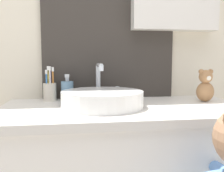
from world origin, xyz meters
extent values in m
cube|color=beige|center=(0.00, 0.63, 1.25)|extent=(3.20, 0.06, 2.50)
cube|color=#332D28|center=(-0.04, 0.59, 1.36)|extent=(0.73, 0.02, 1.15)
cube|color=#B2C1CC|center=(-0.04, 0.58, 1.36)|extent=(0.67, 0.01, 1.09)
cube|color=beige|center=(0.00, 0.31, 0.84)|extent=(1.14, 0.58, 0.03)
cylinder|color=white|center=(-0.11, 0.30, 0.90)|extent=(0.37, 0.37, 0.07)
cylinder|color=silver|center=(-0.11, 0.30, 0.93)|extent=(0.30, 0.30, 0.01)
cylinder|color=silver|center=(-0.11, 0.51, 0.95)|extent=(0.02, 0.02, 0.19)
cylinder|color=silver|center=(-0.11, 0.43, 1.05)|extent=(0.02, 0.17, 0.02)
cylinder|color=silver|center=(-0.11, 0.35, 1.03)|extent=(0.02, 0.02, 0.02)
sphere|color=white|center=(-0.01, 0.51, 0.90)|extent=(0.06, 0.06, 0.06)
cylinder|color=beige|center=(-0.36, 0.52, 0.91)|extent=(0.07, 0.07, 0.09)
cylinder|color=orange|center=(-0.34, 0.52, 0.95)|extent=(0.01, 0.01, 0.16)
cube|color=white|center=(-0.34, 0.52, 1.02)|extent=(0.01, 0.02, 0.02)
cylinder|color=#8E56B7|center=(-0.36, 0.53, 0.95)|extent=(0.01, 0.01, 0.17)
cube|color=white|center=(-0.36, 0.53, 1.03)|extent=(0.01, 0.02, 0.02)
cylinder|color=#E5CC4C|center=(-0.37, 0.53, 0.96)|extent=(0.01, 0.01, 0.17)
cube|color=white|center=(-0.37, 0.53, 1.03)|extent=(0.01, 0.02, 0.02)
cylinder|color=#3884DB|center=(-0.38, 0.51, 0.95)|extent=(0.01, 0.01, 0.15)
cube|color=white|center=(-0.38, 0.51, 1.01)|extent=(0.01, 0.02, 0.02)
cylinder|color=white|center=(-0.36, 0.51, 0.96)|extent=(0.01, 0.01, 0.17)
cube|color=white|center=(-0.36, 0.51, 1.03)|extent=(0.01, 0.02, 0.02)
cylinder|color=#6B93B2|center=(-0.27, 0.51, 0.91)|extent=(0.06, 0.06, 0.10)
cylinder|color=silver|center=(-0.27, 0.51, 0.97)|extent=(0.02, 0.02, 0.02)
cube|color=silver|center=(-0.27, 0.50, 0.99)|extent=(0.02, 0.04, 0.02)
cylinder|color=#6693D1|center=(0.30, 0.04, 0.67)|extent=(0.09, 0.29, 0.04)
cylinder|color=#8E56B7|center=(0.27, 0.18, 0.71)|extent=(0.02, 0.05, 0.12)
ellipsoid|color=#9E7047|center=(0.43, 0.38, 0.91)|extent=(0.09, 0.07, 0.10)
sphere|color=#9E7047|center=(0.43, 0.38, 0.99)|extent=(0.07, 0.07, 0.07)
sphere|color=#9E7047|center=(0.41, 0.38, 1.01)|extent=(0.03, 0.03, 0.03)
sphere|color=#9E7047|center=(0.46, 0.38, 1.01)|extent=(0.03, 0.03, 0.03)
sphere|color=silver|center=(0.43, 0.35, 0.98)|extent=(0.02, 0.02, 0.02)
camera|label=1|loc=(-0.22, -0.81, 1.07)|focal=40.00mm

